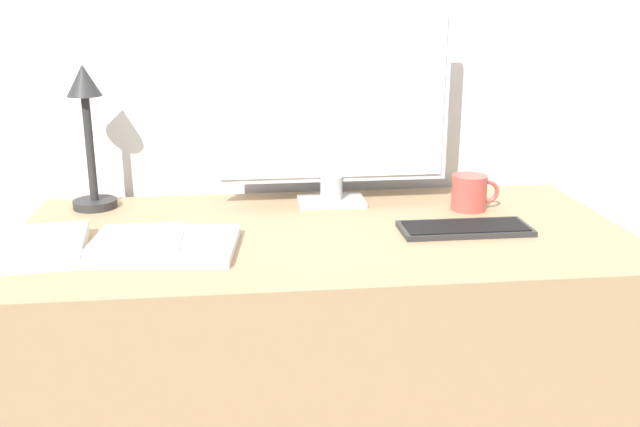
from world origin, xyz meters
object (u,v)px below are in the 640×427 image
object	(u,v)px
monitor	(332,104)
keyboard	(465,228)
coffee_mug	(470,192)
ereader	(152,238)
notebook	(37,247)
desk_lamp	(87,124)
laptop	(163,246)

from	to	relation	value
monitor	keyboard	size ratio (longest dim) A/B	2.02
coffee_mug	monitor	bearing A→B (deg)	163.99
ereader	notebook	size ratio (longest dim) A/B	0.72
keyboard	desk_lamp	xyz separation A→B (m)	(-0.85, 0.29, 0.20)
desk_lamp	coffee_mug	world-z (taller)	desk_lamp
desk_lamp	coffee_mug	bearing A→B (deg)	-7.63
ereader	coffee_mug	bearing A→B (deg)	15.48
monitor	ereader	size ratio (longest dim) A/B	3.22
laptop	coffee_mug	world-z (taller)	coffee_mug
desk_lamp	keyboard	bearing A→B (deg)	-18.59
monitor	ereader	distance (m)	0.55
keyboard	laptop	world-z (taller)	laptop
keyboard	desk_lamp	world-z (taller)	desk_lamp
desk_lamp	coffee_mug	size ratio (longest dim) A/B	2.95
keyboard	notebook	distance (m)	0.91
coffee_mug	notebook	bearing A→B (deg)	-168.12
monitor	coffee_mug	bearing A→B (deg)	-16.01
laptop	keyboard	bearing A→B (deg)	4.33
ereader	monitor	bearing A→B (deg)	36.08
laptop	notebook	world-z (taller)	notebook
keyboard	notebook	size ratio (longest dim) A/B	1.15
notebook	coffee_mug	xyz separation A→B (m)	(0.97, 0.20, 0.03)
laptop	desk_lamp	distance (m)	0.44
laptop	ereader	distance (m)	0.03
laptop	coffee_mug	size ratio (longest dim) A/B	2.69
desk_lamp	laptop	bearing A→B (deg)	-59.63
monitor	notebook	distance (m)	0.74
ereader	notebook	distance (m)	0.23
desk_lamp	coffee_mug	xyz separation A→B (m)	(0.91, -0.12, -0.17)
monitor	notebook	world-z (taller)	monitor
coffee_mug	ereader	bearing A→B (deg)	-164.52
ereader	coffee_mug	world-z (taller)	coffee_mug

